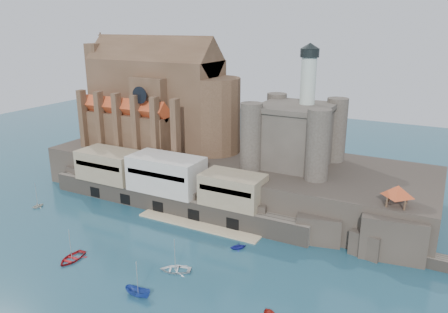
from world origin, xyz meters
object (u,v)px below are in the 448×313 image
Objects in this scene: church at (161,102)px; pavilion at (398,192)px; castle_keep at (295,132)px; boat_0 at (72,260)px; boat_2 at (138,296)px.

church reaches higher than pavilion.
castle_keep is 4.58× the size of pavilion.
boat_2 is at bearing -13.59° from boat_0.
church is 63.63m from boat_2.
boat_2 is at bearing -100.47° from castle_keep.
church is 40.39m from castle_keep.
pavilion is at bearing -30.18° from castle_keep.
church is 54.09m from boat_0.
church is at bearing 28.79° from boat_2.
pavilion is 1.03× the size of boat_0.
castle_keep is 57.67m from boat_0.
church is 68.65m from pavilion.
castle_keep is 4.74× the size of boat_0.
pavilion is at bearing 26.88° from boat_0.
pavilion is at bearing -47.47° from boat_2.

